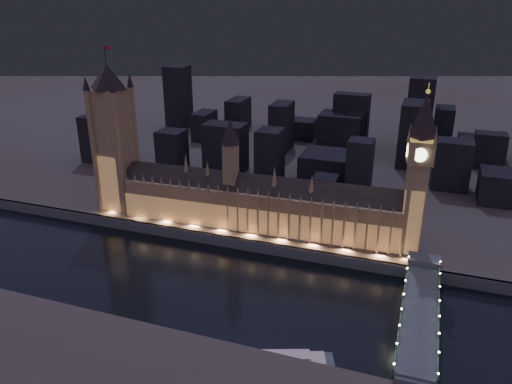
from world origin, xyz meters
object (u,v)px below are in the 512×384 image
(victoria_tower, at_px, (113,131))
(elizabeth_tower, at_px, (419,162))
(palace_of_westminster, at_px, (256,204))
(river_boat, at_px, (283,359))
(westminster_bridge, at_px, (419,312))

(victoria_tower, relative_size, elizabeth_tower, 1.13)
(palace_of_westminster, distance_m, river_boat, 134.25)
(palace_of_westminster, distance_m, victoria_tower, 120.62)
(palace_of_westminster, height_order, elizabeth_tower, elizabeth_tower)
(palace_of_westminster, relative_size, westminster_bridge, 1.79)
(victoria_tower, bearing_deg, westminster_bridge, -15.97)
(elizabeth_tower, bearing_deg, river_boat, -112.49)
(elizabeth_tower, distance_m, westminster_bridge, 91.09)
(elizabeth_tower, distance_m, river_boat, 146.08)
(victoria_tower, relative_size, westminster_bridge, 1.08)
(palace_of_westminster, bearing_deg, victoria_tower, 179.91)
(elizabeth_tower, height_order, river_boat, elizabeth_tower)
(victoria_tower, height_order, westminster_bridge, victoria_tower)
(river_boat, bearing_deg, elizabeth_tower, 67.51)
(palace_of_westminster, distance_m, elizabeth_tower, 113.21)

